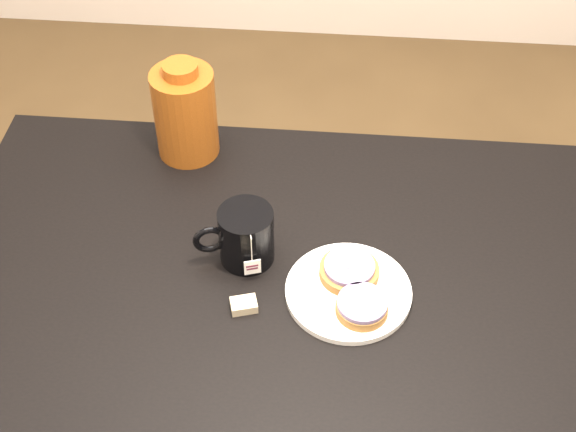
{
  "coord_description": "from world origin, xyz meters",
  "views": [
    {
      "loc": [
        0.02,
        -0.89,
        1.85
      ],
      "look_at": [
        -0.07,
        0.13,
        0.81
      ],
      "focal_mm": 50.0,
      "sensor_mm": 36.0,
      "label": 1
    }
  ],
  "objects_px": {
    "mug": "(245,236)",
    "table": "(319,324)",
    "teabag_pouch": "(244,305)",
    "plate": "(348,291)",
    "bagel_back": "(349,270)",
    "bagel_package": "(185,112)",
    "bagel_front": "(362,306)"
  },
  "relations": [
    {
      "from": "mug",
      "to": "teabag_pouch",
      "type": "relative_size",
      "value": 3.48
    },
    {
      "from": "table",
      "to": "plate",
      "type": "distance_m",
      "value": 0.1
    },
    {
      "from": "plate",
      "to": "bagel_package",
      "type": "height_order",
      "value": "bagel_package"
    },
    {
      "from": "plate",
      "to": "teabag_pouch",
      "type": "height_order",
      "value": "teabag_pouch"
    },
    {
      "from": "mug",
      "to": "bagel_package",
      "type": "height_order",
      "value": "bagel_package"
    },
    {
      "from": "table",
      "to": "bagel_back",
      "type": "xyz_separation_m",
      "value": [
        0.05,
        0.04,
        0.11
      ]
    },
    {
      "from": "plate",
      "to": "table",
      "type": "bearing_deg",
      "value": -171.01
    },
    {
      "from": "bagel_back",
      "to": "mug",
      "type": "distance_m",
      "value": 0.2
    },
    {
      "from": "mug",
      "to": "bagel_package",
      "type": "bearing_deg",
      "value": 100.97
    },
    {
      "from": "teabag_pouch",
      "to": "bagel_package",
      "type": "relative_size",
      "value": 0.21
    },
    {
      "from": "plate",
      "to": "teabag_pouch",
      "type": "distance_m",
      "value": 0.18
    },
    {
      "from": "table",
      "to": "bagel_back",
      "type": "distance_m",
      "value": 0.13
    },
    {
      "from": "plate",
      "to": "bagel_package",
      "type": "distance_m",
      "value": 0.51
    },
    {
      "from": "bagel_back",
      "to": "bagel_front",
      "type": "distance_m",
      "value": 0.08
    },
    {
      "from": "bagel_package",
      "to": "plate",
      "type": "bearing_deg",
      "value": -46.1
    },
    {
      "from": "plate",
      "to": "teabag_pouch",
      "type": "relative_size",
      "value": 4.94
    },
    {
      "from": "teabag_pouch",
      "to": "mug",
      "type": "bearing_deg",
      "value": 95.38
    },
    {
      "from": "bagel_back",
      "to": "teabag_pouch",
      "type": "distance_m",
      "value": 0.2
    },
    {
      "from": "table",
      "to": "bagel_back",
      "type": "bearing_deg",
      "value": 41.49
    },
    {
      "from": "bagel_front",
      "to": "bagel_package",
      "type": "xyz_separation_m",
      "value": [
        -0.37,
        0.4,
        0.07
      ]
    },
    {
      "from": "mug",
      "to": "plate",
      "type": "bearing_deg",
      "value": -38.1
    },
    {
      "from": "mug",
      "to": "teabag_pouch",
      "type": "distance_m",
      "value": 0.13
    },
    {
      "from": "bagel_package",
      "to": "bagel_back",
      "type": "bearing_deg",
      "value": -43.27
    },
    {
      "from": "table",
      "to": "mug",
      "type": "height_order",
      "value": "mug"
    },
    {
      "from": "mug",
      "to": "bagel_package",
      "type": "distance_m",
      "value": 0.33
    },
    {
      "from": "table",
      "to": "teabag_pouch",
      "type": "height_order",
      "value": "teabag_pouch"
    },
    {
      "from": "mug",
      "to": "table",
      "type": "bearing_deg",
      "value": -46.63
    },
    {
      "from": "table",
      "to": "bagel_package",
      "type": "relative_size",
      "value": 6.53
    },
    {
      "from": "plate",
      "to": "bagel_package",
      "type": "xyz_separation_m",
      "value": [
        -0.35,
        0.36,
        0.09
      ]
    },
    {
      "from": "bagel_package",
      "to": "mug",
      "type": "bearing_deg",
      "value": -61.59
    },
    {
      "from": "bagel_back",
      "to": "bagel_package",
      "type": "bearing_deg",
      "value": 136.73
    },
    {
      "from": "plate",
      "to": "mug",
      "type": "xyz_separation_m",
      "value": [
        -0.19,
        0.07,
        0.05
      ]
    }
  ]
}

